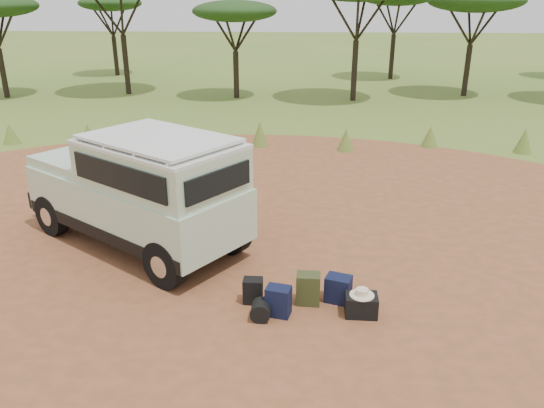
# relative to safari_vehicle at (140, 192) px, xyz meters

# --- Properties ---
(ground) EXTENTS (140.00, 140.00, 0.00)m
(ground) POSITION_rel_safari_vehicle_xyz_m (1.81, -0.69, -1.21)
(ground) COLOR #517A2B
(ground) RESTS_ON ground
(dirt_clearing) EXTENTS (23.00, 23.00, 0.01)m
(dirt_clearing) POSITION_rel_safari_vehicle_xyz_m (1.81, -0.69, -1.21)
(dirt_clearing) COLOR #9C5133
(dirt_clearing) RESTS_ON ground
(grass_fringe) EXTENTS (36.60, 1.60, 0.90)m
(grass_fringe) POSITION_rel_safari_vehicle_xyz_m (1.93, 7.98, -0.81)
(grass_fringe) COLOR #517A2B
(grass_fringe) RESTS_ON ground
(safari_vehicle) EXTENTS (5.34, 4.55, 2.51)m
(safari_vehicle) POSITION_rel_safari_vehicle_xyz_m (0.00, 0.00, 0.00)
(safari_vehicle) COLOR #B5D0B1
(safari_vehicle) RESTS_ON ground
(backpack_black) EXTENTS (0.34, 0.25, 0.46)m
(backpack_black) POSITION_rel_safari_vehicle_xyz_m (2.54, -2.15, -0.98)
(backpack_black) COLOR black
(backpack_black) RESTS_ON ground
(backpack_navy) EXTENTS (0.46, 0.37, 0.53)m
(backpack_navy) POSITION_rel_safari_vehicle_xyz_m (3.01, -2.51, -0.95)
(backpack_navy) COLOR #101433
(backpack_navy) RESTS_ON ground
(backpack_olive) EXTENTS (0.42, 0.31, 0.57)m
(backpack_olive) POSITION_rel_safari_vehicle_xyz_m (3.50, -2.11, -0.93)
(backpack_olive) COLOR #3B401D
(backpack_olive) RESTS_ON ground
(duffel_navy) EXTENTS (0.51, 0.44, 0.48)m
(duffel_navy) POSITION_rel_safari_vehicle_xyz_m (4.03, -2.01, -0.97)
(duffel_navy) COLOR #101433
(duffel_navy) RESTS_ON ground
(hard_case) EXTENTS (0.54, 0.39, 0.38)m
(hard_case) POSITION_rel_safari_vehicle_xyz_m (4.39, -2.43, -1.02)
(hard_case) COLOR black
(hard_case) RESTS_ON ground
(stuff_sack) EXTENTS (0.34, 0.34, 0.33)m
(stuff_sack) POSITION_rel_safari_vehicle_xyz_m (2.72, -2.65, -1.04)
(stuff_sack) COLOR black
(stuff_sack) RESTS_ON ground
(safari_hat) EXTENTS (0.41, 0.41, 0.12)m
(safari_hat) POSITION_rel_safari_vehicle_xyz_m (4.39, -2.43, -0.79)
(safari_hat) COLOR beige
(safari_hat) RESTS_ON hard_case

